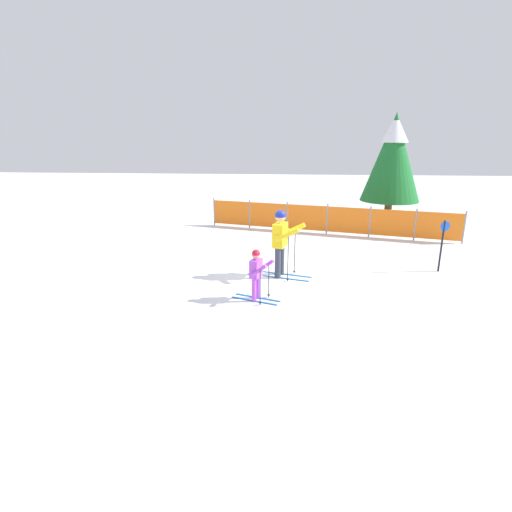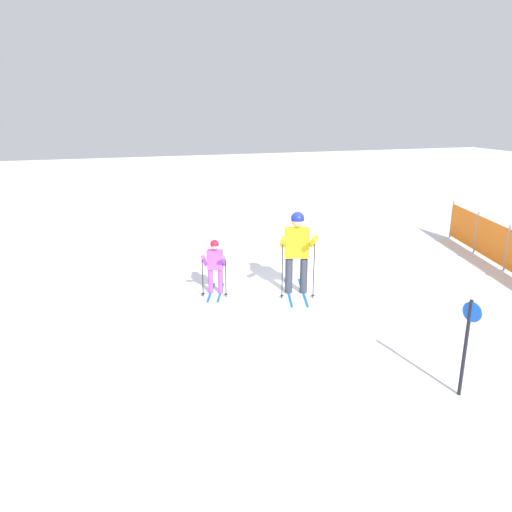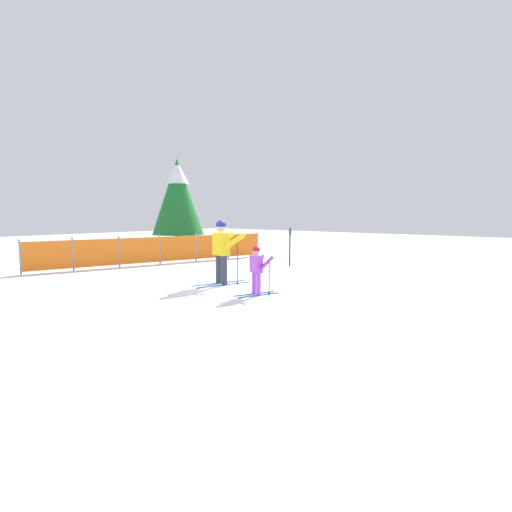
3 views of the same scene
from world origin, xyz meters
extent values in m
plane|color=white|center=(0.00, 0.00, 0.00)|extent=(60.00, 60.00, 0.00)
cube|color=#1966B2|center=(0.34, 0.21, 0.01)|extent=(1.64, 0.50, 0.02)
cube|color=#1966B2|center=(0.25, -0.10, 0.01)|extent=(1.64, 0.50, 0.02)
cylinder|color=#333847|center=(0.34, 0.21, 0.42)|extent=(0.16, 0.16, 0.80)
cylinder|color=#333847|center=(0.25, -0.10, 0.42)|extent=(0.16, 0.16, 0.80)
cube|color=yellow|center=(0.30, 0.06, 1.13)|extent=(0.41, 0.56, 0.62)
cylinder|color=yellow|center=(0.66, 0.28, 1.23)|extent=(0.64, 0.29, 0.41)
cylinder|color=yellow|center=(0.49, -0.32, 1.23)|extent=(0.64, 0.29, 0.41)
sphere|color=#D8AD8C|center=(0.30, 0.06, 1.61)|extent=(0.27, 0.27, 0.27)
sphere|color=navy|center=(0.30, 0.06, 1.65)|extent=(0.28, 0.28, 0.28)
cylinder|color=black|center=(0.70, 0.29, 0.62)|extent=(0.02, 0.02, 1.25)
cylinder|color=black|center=(0.70, 0.29, 0.06)|extent=(0.07, 0.07, 0.01)
cylinder|color=black|center=(0.52, -0.35, 0.62)|extent=(0.02, 0.02, 1.25)
cylinder|color=black|center=(0.52, -0.35, 0.06)|extent=(0.07, 0.07, 0.01)
cube|color=#1966B2|center=(-0.16, -1.51, 0.01)|extent=(1.07, 0.42, 0.02)
cube|color=#1966B2|center=(-0.23, -1.71, 0.01)|extent=(1.07, 0.42, 0.02)
cylinder|color=#B24CD8|center=(-0.16, -1.51, 0.29)|extent=(0.11, 0.11, 0.53)
cylinder|color=#B24CD8|center=(-0.23, -1.71, 0.29)|extent=(0.11, 0.11, 0.53)
cube|color=#B24CD8|center=(-0.20, -1.61, 0.76)|extent=(0.29, 0.38, 0.41)
cylinder|color=#B24CD8|center=(0.03, -1.48, 0.79)|extent=(0.39, 0.21, 0.33)
cylinder|color=#B24CD8|center=(-0.11, -1.86, 0.79)|extent=(0.39, 0.21, 0.33)
sphere|color=#D8AD8C|center=(-0.20, -1.61, 1.07)|extent=(0.18, 0.18, 0.18)
sphere|color=red|center=(-0.20, -1.61, 1.10)|extent=(0.19, 0.19, 0.19)
cylinder|color=black|center=(0.09, -1.46, 0.41)|extent=(0.02, 0.02, 0.83)
cylinder|color=black|center=(0.09, -1.46, 0.06)|extent=(0.07, 0.07, 0.01)
cylinder|color=black|center=(-0.08, -1.92, 0.41)|extent=(0.02, 0.02, 0.83)
cylinder|color=black|center=(-0.08, -1.92, 0.06)|extent=(0.07, 0.07, 0.01)
cylinder|color=gray|center=(-2.59, 6.26, 0.58)|extent=(0.06, 0.06, 1.15)
cylinder|color=gray|center=(-1.06, 5.87, 0.58)|extent=(0.06, 0.06, 1.15)
cylinder|color=gray|center=(0.46, 5.47, 0.58)|extent=(0.06, 0.06, 1.15)
cube|color=orange|center=(-1.83, 6.06, 0.58)|extent=(1.53, 0.42, 0.97)
cube|color=orange|center=(-0.30, 5.67, 0.58)|extent=(1.53, 0.42, 0.97)
cylinder|color=black|center=(4.69, 0.80, 0.72)|extent=(0.05, 0.05, 1.44)
cylinder|color=blue|center=(4.72, 0.81, 1.28)|extent=(0.27, 0.10, 0.28)
camera|label=1|loc=(0.49, -10.07, 3.59)|focal=28.00mm
camera|label=2|loc=(9.74, -3.78, 3.95)|focal=35.00mm
camera|label=3|loc=(-7.56, -7.70, 1.98)|focal=28.00mm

